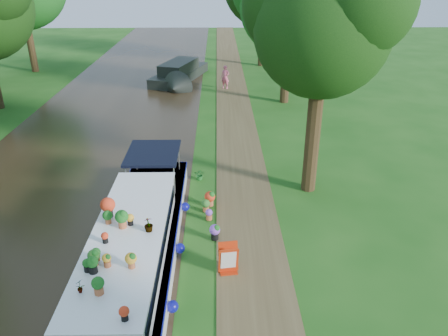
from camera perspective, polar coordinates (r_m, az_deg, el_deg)
ground at (r=15.08m, az=-1.36°, el=-8.26°), size 100.00×100.00×0.00m
canal_water at (r=16.28m, az=-23.19°, el=-7.75°), size 10.00×100.00×0.02m
towpath at (r=15.10m, az=3.24°, el=-8.16°), size 2.20×100.00×0.03m
plant_boat at (r=12.52m, az=-12.08°, el=-12.11°), size 2.29×13.52×2.28m
tree_near_overhang at (r=16.11m, az=12.80°, el=18.59°), size 5.52×5.28×8.99m
second_boat at (r=34.14m, az=-5.88°, el=12.21°), size 4.24×8.19×1.49m
sandwich_board at (r=13.05m, az=0.57°, el=-11.92°), size 0.60×0.53×0.92m
pedestrian_pink at (r=31.77m, az=0.16°, el=11.79°), size 0.70×0.59×1.63m
verge_plant at (r=18.34m, az=-3.17°, el=-0.87°), size 0.50×0.45×0.48m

